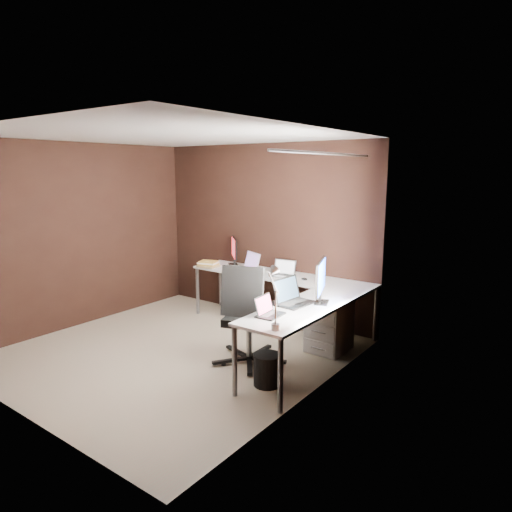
% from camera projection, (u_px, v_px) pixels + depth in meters
% --- Properties ---
extents(room, '(3.60, 3.60, 2.50)m').
position_uv_depth(room, '(198.00, 248.00, 5.03)').
color(room, tan).
rests_on(room, ground).
extents(desk, '(2.65, 2.25, 0.73)m').
position_uv_depth(desk, '(283.00, 289.00, 5.62)').
color(desk, white).
rests_on(desk, ground).
extents(drawer_pedestal, '(0.42, 0.50, 0.60)m').
position_uv_depth(drawer_pedestal, '(329.00, 326.00, 5.44)').
color(drawer_pedestal, white).
rests_on(drawer_pedestal, ground).
extents(monitor_left, '(0.35, 0.35, 0.41)m').
position_uv_depth(monitor_left, '(234.00, 250.00, 6.77)').
color(monitor_left, black).
rests_on(monitor_left, desk).
extents(monitor_right, '(0.23, 0.54, 0.47)m').
position_uv_depth(monitor_right, '(321.00, 279.00, 4.82)').
color(monitor_right, black).
rests_on(monitor_right, desk).
extents(laptop_white, '(0.45, 0.39, 0.25)m').
position_uv_depth(laptop_white, '(248.00, 266.00, 6.47)').
color(laptop_white, white).
rests_on(laptop_white, desk).
extents(laptop_silver, '(0.34, 0.26, 0.21)m').
position_uv_depth(laptop_silver, '(283.00, 272.00, 6.11)').
color(laptop_silver, silver).
rests_on(laptop_silver, desk).
extents(laptop_black_big, '(0.32, 0.43, 0.27)m').
position_uv_depth(laptop_black_big, '(292.00, 298.00, 4.85)').
color(laptop_black_big, black).
rests_on(laptop_black_big, desk).
extents(laptop_black_small, '(0.23, 0.30, 0.19)m').
position_uv_depth(laptop_black_small, '(268.00, 311.00, 4.45)').
color(laptop_black_small, black).
rests_on(laptop_black_small, desk).
extents(book_stack, '(0.31, 0.27, 0.09)m').
position_uv_depth(book_stack, '(208.00, 264.00, 6.68)').
color(book_stack, '#9D8454').
rests_on(book_stack, desk).
extents(mouse_left, '(0.09, 0.06, 0.03)m').
position_uv_depth(mouse_left, '(211.00, 266.00, 6.68)').
color(mouse_left, black).
rests_on(mouse_left, desk).
extents(mouse_corner, '(0.10, 0.07, 0.03)m').
position_uv_depth(mouse_corner, '(304.00, 279.00, 5.87)').
color(mouse_corner, black).
rests_on(mouse_corner, desk).
extents(desk_lamp, '(0.19, 0.21, 0.56)m').
position_uv_depth(desk_lamp, '(274.00, 289.00, 4.07)').
color(desk_lamp, slate).
rests_on(desk_lamp, desk).
extents(office_chair, '(0.64, 0.68, 1.15)m').
position_uv_depth(office_chair, '(248.00, 334.00, 5.05)').
color(office_chair, black).
rests_on(office_chair, ground).
extents(wastebasket, '(0.32, 0.32, 0.32)m').
position_uv_depth(wastebasket, '(267.00, 370.00, 4.56)').
color(wastebasket, black).
rests_on(wastebasket, ground).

